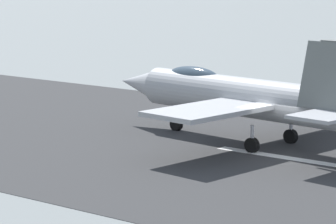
% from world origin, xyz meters
% --- Properties ---
extents(ground_plane, '(400.00, 400.00, 0.00)m').
position_xyz_m(ground_plane, '(0.00, 0.00, 0.00)').
color(ground_plane, gray).
extents(runway_strip, '(240.00, 26.00, 0.02)m').
position_xyz_m(runway_strip, '(-0.02, 0.00, 0.01)').
color(runway_strip, '#353536').
rests_on(runway_strip, ground).
extents(fighter_jet, '(17.63, 14.40, 5.70)m').
position_xyz_m(fighter_jet, '(2.93, -1.83, 2.49)').
color(fighter_jet, '#A7A9AC').
rests_on(fighter_jet, ground).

